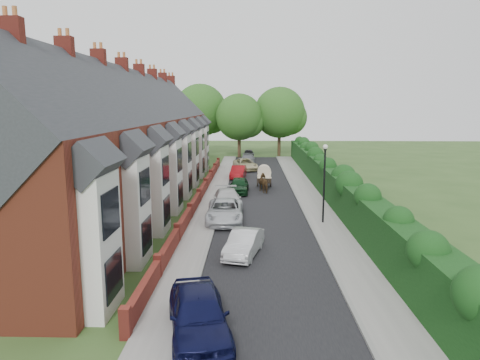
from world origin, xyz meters
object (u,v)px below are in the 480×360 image
at_px(car_navy, 198,314).
at_px(car_silver_a, 244,243).
at_px(car_beige, 245,164).
at_px(horse, 265,183).
at_px(car_grey, 248,160).
at_px(car_green, 239,185).
at_px(car_black, 249,154).
at_px(car_white, 227,200).
at_px(car_silver_b, 225,211).
at_px(lamppost, 324,174).
at_px(horse_cart, 264,175).
at_px(car_red, 238,172).

distance_m(car_navy, car_silver_a, 7.96).
relative_size(car_beige, horse, 2.51).
distance_m(car_beige, car_grey, 4.20).
xyz_separation_m(car_green, horse, (2.26, 0.50, 0.13)).
bearing_deg(horse, car_black, -107.44).
distance_m(car_white, car_grey, 23.66).
xyz_separation_m(car_white, car_black, (1.40, 30.46, -0.05)).
distance_m(car_silver_a, car_black, 40.29).
xyz_separation_m(car_silver_b, car_beige, (1.04, 22.86, -0.04)).
distance_m(car_silver_a, car_grey, 33.45).
xyz_separation_m(car_navy, car_silver_a, (1.37, 7.84, -0.17)).
height_order(lamppost, car_black, lamppost).
bearing_deg(horse_cart, car_silver_b, -103.93).
relative_size(car_red, car_black, 1.03).
distance_m(car_white, car_green, 5.89).
bearing_deg(car_white, horse_cart, 64.49).
bearing_deg(car_silver_a, lamppost, 63.19).
bearing_deg(car_grey, car_silver_a, -87.42).
bearing_deg(car_grey, lamppost, -77.09).
height_order(car_black, horse, horse).
distance_m(lamppost, car_green, 11.56).
distance_m(car_white, car_black, 30.49).
bearing_deg(car_beige, car_grey, 72.87).
relative_size(lamppost, car_grey, 1.10).
bearing_deg(car_grey, car_beige, -90.81).
height_order(lamppost, car_navy, lamppost).
bearing_deg(car_green, horse, 14.10).
bearing_deg(car_silver_b, car_green, 84.57).
height_order(car_silver_a, car_black, car_black).
xyz_separation_m(car_white, car_red, (0.41, 13.59, -0.05)).
xyz_separation_m(car_navy, car_red, (0.38, 31.26, -0.14)).
bearing_deg(car_white, car_green, 76.96).
bearing_deg(lamppost, horse_cart, 105.57).
distance_m(car_navy, car_silver_b, 14.24).
bearing_deg(horse_cart, car_grey, 96.23).
bearing_deg(car_grey, car_navy, -89.35).
xyz_separation_m(car_navy, car_beige, (1.05, 37.10, -0.13)).
bearing_deg(car_black, car_beige, -90.92).
bearing_deg(lamppost, car_beige, 102.87).
xyz_separation_m(car_silver_b, car_white, (-0.03, 3.43, -0.00)).
distance_m(lamppost, car_navy, 15.40).
xyz_separation_m(car_silver_a, car_beige, (-0.32, 29.26, 0.04)).
xyz_separation_m(car_black, horse, (1.57, -24.12, 0.15)).
bearing_deg(car_silver_b, horse, 72.03).
xyz_separation_m(horse, horse_cart, (0.00, 2.08, 0.40)).
relative_size(car_navy, horse, 2.44).
distance_m(car_silver_b, car_grey, 27.08).
xyz_separation_m(car_silver_b, car_red, (0.38, 17.02, -0.05)).
relative_size(car_silver_a, car_black, 0.99).
relative_size(car_silver_b, horse_cart, 1.73).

